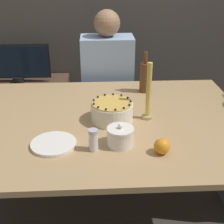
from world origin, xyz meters
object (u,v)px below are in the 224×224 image
(sugar_bowl, at_px, (120,136))
(bottle, at_px, (145,77))
(candle, at_px, (148,96))
(cake, at_px, (112,111))
(person_man_blue_shirt, at_px, (107,99))
(tv_monitor, at_px, (16,63))
(sugar_shaker, at_px, (93,140))

(sugar_bowl, height_order, bottle, bottle)
(candle, bearing_deg, cake, -176.60)
(cake, xyz_separation_m, person_man_blue_shirt, (0.00, 0.80, -0.28))
(sugar_bowl, bearing_deg, person_man_blue_shirt, 91.16)
(cake, relative_size, person_man_blue_shirt, 0.18)
(candle, height_order, bottle, candle)
(bottle, bearing_deg, person_man_blue_shirt, 120.56)
(tv_monitor, bearing_deg, candle, -49.11)
(cake, relative_size, candle, 0.71)
(cake, distance_m, sugar_shaker, 0.31)
(bottle, bearing_deg, candle, -95.89)
(tv_monitor, bearing_deg, sugar_bowl, -60.04)
(sugar_bowl, bearing_deg, cake, 95.81)
(cake, height_order, sugar_shaker, cake)
(cake, bearing_deg, candle, 3.40)
(sugar_shaker, bearing_deg, person_man_blue_shirt, 84.41)
(cake, relative_size, bottle, 0.84)
(sugar_bowl, height_order, person_man_blue_shirt, person_man_blue_shirt)
(cake, bearing_deg, sugar_shaker, -109.09)
(cake, bearing_deg, bottle, 59.22)
(sugar_shaker, relative_size, candle, 0.34)
(candle, bearing_deg, sugar_bowl, -122.77)
(bottle, bearing_deg, cake, -120.78)
(candle, bearing_deg, sugar_shaker, -134.41)
(candle, distance_m, tv_monitor, 1.51)
(cake, height_order, sugar_bowl, cake)
(tv_monitor, bearing_deg, cake, -55.67)
(sugar_shaker, distance_m, bottle, 0.78)
(candle, xyz_separation_m, tv_monitor, (-0.98, 1.13, -0.15))
(candle, height_order, person_man_blue_shirt, person_man_blue_shirt)
(sugar_shaker, bearing_deg, cake, 70.91)
(sugar_shaker, xyz_separation_m, person_man_blue_shirt, (0.11, 1.10, -0.28))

